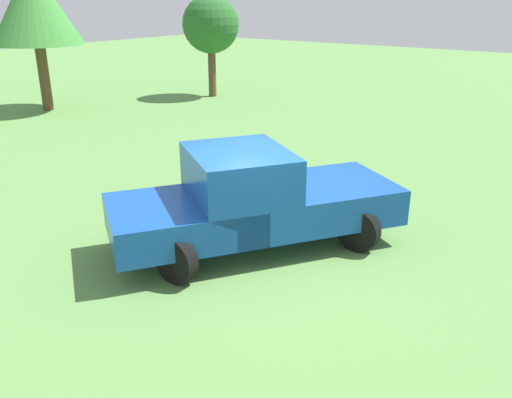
# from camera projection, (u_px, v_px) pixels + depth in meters

# --- Properties ---
(ground_plane) EXTENTS (80.00, 80.00, 0.00)m
(ground_plane) POSITION_uv_depth(u_px,v_px,m) (256.00, 255.00, 9.24)
(ground_plane) COLOR #5B8C47
(pickup_truck) EXTENTS (4.37, 5.28, 1.81)m
(pickup_truck) POSITION_uv_depth(u_px,v_px,m) (249.00, 198.00, 9.22)
(pickup_truck) COLOR black
(pickup_truck) RESTS_ON ground_plane
(tree_back_left) EXTENTS (2.44, 2.44, 4.31)m
(tree_back_left) POSITION_uv_depth(u_px,v_px,m) (211.00, 25.00, 22.74)
(tree_back_left) COLOR brown
(tree_back_left) RESTS_ON ground_plane
(tree_back_right) EXTENTS (3.39, 3.39, 5.41)m
(tree_back_right) POSITION_uv_depth(u_px,v_px,m) (34.00, 5.00, 19.59)
(tree_back_right) COLOR brown
(tree_back_right) RESTS_ON ground_plane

